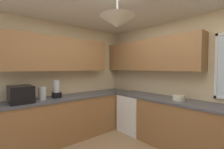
# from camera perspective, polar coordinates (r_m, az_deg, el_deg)

# --- Properties ---
(room_shell) EXTENTS (4.00, 3.70, 2.56)m
(room_shell) POSITION_cam_1_polar(r_m,az_deg,el_deg) (2.53, 4.95, 7.28)
(room_shell) COLOR beige
(room_shell) RESTS_ON ground_plane
(counter_run_left) EXTENTS (0.65, 3.31, 0.91)m
(counter_run_left) POSITION_cam_1_polar(r_m,az_deg,el_deg) (3.46, -17.32, -15.38)
(counter_run_left) COLOR olive
(counter_run_left) RESTS_ON ground_plane
(counter_run_back) EXTENTS (3.09, 0.65, 0.91)m
(counter_run_back) POSITION_cam_1_polar(r_m,az_deg,el_deg) (3.19, 25.78, -17.08)
(counter_run_back) COLOR olive
(counter_run_back) RESTS_ON ground_plane
(dishwasher) EXTENTS (0.60, 0.60, 0.86)m
(dishwasher) POSITION_cam_1_polar(r_m,az_deg,el_deg) (3.78, 8.42, -14.13)
(dishwasher) COLOR white
(dishwasher) RESTS_ON ground_plane
(microwave) EXTENTS (0.48, 0.36, 0.29)m
(microwave) POSITION_cam_1_polar(r_m,az_deg,el_deg) (3.11, -31.01, -6.32)
(microwave) COLOR black
(microwave) RESTS_ON counter_run_left
(kettle) EXTENTS (0.14, 0.14, 0.24)m
(kettle) POSITION_cam_1_polar(r_m,az_deg,el_deg) (3.17, -24.63, -6.45)
(kettle) COLOR #B7B7BC
(kettle) RESTS_ON counter_run_left
(bowl) EXTENTS (0.21, 0.21, 0.09)m
(bowl) POSITION_cam_1_polar(r_m,az_deg,el_deg) (3.12, 23.63, -8.02)
(bowl) COLOR beige
(bowl) RESTS_ON counter_run_back
(blender_appliance) EXTENTS (0.15, 0.15, 0.36)m
(blender_appliance) POSITION_cam_1_polar(r_m,az_deg,el_deg) (3.27, -20.02, -5.41)
(blender_appliance) COLOR black
(blender_appliance) RESTS_ON counter_run_left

